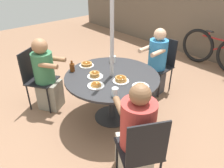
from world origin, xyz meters
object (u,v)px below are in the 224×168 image
at_px(patio_table, 112,82).
at_px(patio_chair_south, 162,62).
at_px(pancake_plate_b, 141,86).
at_px(pancake_plate_c, 95,75).
at_px(syrup_bottle, 72,67).
at_px(drinking_glass_a, 115,92).
at_px(patio_chair_east, 142,150).
at_px(pancake_plate_e, 121,80).
at_px(diner_east, 136,137).
at_px(coffee_cup, 113,59).
at_px(pancake_plate_d, 96,85).
at_px(bicycle, 215,51).
at_px(diner_north, 46,77).
at_px(patio_chair_north, 36,76).
at_px(diner_south, 156,65).
at_px(pancake_plate_a, 87,65).

xyz_separation_m(patio_table, patio_chair_south, (-0.07, 1.22, -0.08)).
relative_size(pancake_plate_b, pancake_plate_c, 1.00).
xyz_separation_m(syrup_bottle, drinking_glass_a, (0.89, 0.03, -0.01)).
height_order(pancake_plate_b, pancake_plate_c, pancake_plate_c).
xyz_separation_m(patio_chair_south, pancake_plate_b, (0.54, -1.15, 0.19)).
bearing_deg(drinking_glass_a, patio_chair_east, -20.61).
relative_size(patio_chair_south, pancake_plate_e, 4.42).
bearing_deg(patio_chair_east, diner_east, 90.00).
relative_size(patio_table, syrup_bottle, 8.11).
relative_size(pancake_plate_b, coffee_cup, 2.09).
height_order(pancake_plate_d, syrup_bottle, syrup_bottle).
distance_m(patio_chair_east, bicycle, 3.55).
bearing_deg(patio_chair_east, bicycle, 43.21).
bearing_deg(pancake_plate_c, diner_north, -153.49).
bearing_deg(diner_east, pancake_plate_e, 85.05).
height_order(patio_chair_north, coffee_cup, patio_chair_north).
bearing_deg(patio_chair_north, pancake_plate_e, 84.66).
relative_size(coffee_cup, drinking_glass_a, 0.96).
bearing_deg(pancake_plate_e, diner_south, 103.91).
distance_m(syrup_bottle, drinking_glass_a, 0.89).
relative_size(diner_east, syrup_bottle, 7.22).
bearing_deg(bicycle, patio_table, -90.98).
distance_m(pancake_plate_a, pancake_plate_b, 0.97).
relative_size(patio_table, diner_north, 1.14).
bearing_deg(syrup_bottle, patio_table, 35.34).
bearing_deg(patio_table, bicycle, 87.66).
height_order(pancake_plate_b, pancake_plate_e, pancake_plate_e).
height_order(pancake_plate_c, syrup_bottle, syrup_bottle).
xyz_separation_m(pancake_plate_c, coffee_cup, (-0.22, 0.51, 0.02)).
height_order(pancake_plate_d, pancake_plate_e, pancake_plate_e).
bearing_deg(drinking_glass_a, coffee_cup, 140.70).
distance_m(patio_table, drinking_glass_a, 0.54).
height_order(patio_chair_south, pancake_plate_e, patio_chair_south).
bearing_deg(drinking_glass_a, syrup_bottle, -178.10).
xyz_separation_m(patio_table, diner_north, (-0.88, -0.58, -0.08)).
relative_size(pancake_plate_c, pancake_plate_d, 1.00).
relative_size(diner_south, pancake_plate_e, 5.46).
bearing_deg(coffee_cup, patio_chair_east, -31.37).
height_order(pancake_plate_a, pancake_plate_e, pancake_plate_e).
bearing_deg(patio_chair_north, patio_table, 90.00).
xyz_separation_m(diner_south, syrup_bottle, (-0.41, -1.39, 0.23)).
height_order(pancake_plate_c, pancake_plate_e, pancake_plate_c).
bearing_deg(patio_table, patio_chair_south, 93.41).
bearing_deg(drinking_glass_a, pancake_plate_d, -173.76).
distance_m(diner_north, syrup_bottle, 0.52).
distance_m(diner_east, pancake_plate_b, 0.75).
bearing_deg(patio_table, drinking_glass_a, -36.84).
bearing_deg(pancake_plate_a, patio_chair_north, -132.04).
xyz_separation_m(diner_north, pancake_plate_c, (0.75, 0.38, 0.20)).
height_order(diner_south, pancake_plate_b, diner_south).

